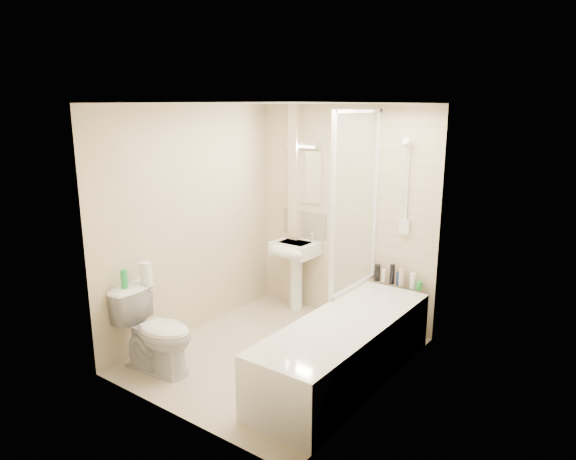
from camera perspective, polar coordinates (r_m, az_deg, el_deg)
The scene contains 26 objects.
floor at distance 5.17m, azimuth -1.37°, elevation -13.78°, with size 2.50×2.50×0.00m, color beige.
wall_back at distance 5.75m, azimuth 6.17°, elevation 1.73°, with size 2.20×0.02×2.40m, color beige.
wall_left at distance 5.46m, azimuth -10.64°, elevation 0.93°, with size 0.02×2.50×2.40m, color beige.
wall_right at distance 4.18m, azimuth 10.60°, elevation -2.99°, with size 0.02×2.50×2.40m, color beige.
ceiling at distance 4.58m, azimuth -1.55°, elevation 13.91°, with size 2.20×2.50×0.02m, color white.
tile_back at distance 5.37m, azimuth 13.12°, elevation 3.05°, with size 0.70×0.01×1.75m, color beige.
tile_right at distance 4.15m, azimuth 10.75°, elevation 0.11°, with size 0.01×2.10×1.75m, color beige.
pipe_boxing at distance 6.03m, azimuth 0.78°, elevation 2.37°, with size 0.12×0.12×2.40m, color beige.
splashback at distance 6.05m, azimuth 1.82°, elevation 0.75°, with size 0.60×0.01×0.30m, color beige.
mirror at distance 5.95m, azimuth 1.85°, elevation 5.92°, with size 0.46×0.01×0.60m, color white.
strip_light at distance 5.89m, azimuth 1.75°, elevation 9.46°, with size 0.42×0.07×0.07m, color silver.
bathtub at distance 4.68m, azimuth 6.30°, elevation -12.94°, with size 0.70×2.10×0.55m.
shower_screen at distance 5.12m, azimuth 7.57°, elevation 3.08°, with size 0.04×0.92×1.80m.
shower_fixture at distance 5.31m, azimuth 12.98°, elevation 4.27°, with size 0.10×0.16×0.99m.
pedestal_sink at distance 5.96m, azimuth 0.56°, elevation -2.99°, with size 0.50×0.47×0.96m.
bottle_black_a at distance 5.60m, azimuth 9.90°, elevation -4.68°, with size 0.06×0.06×0.18m, color black.
bottle_white_a at distance 5.57m, azimuth 10.61°, elevation -4.99°, with size 0.05×0.05×0.14m, color white.
bottle_black_b at distance 5.52m, azimuth 11.51°, elevation -4.83°, with size 0.05×0.05×0.21m, color black.
bottle_blue at distance 5.50m, azimuth 12.21°, elevation -5.29°, with size 0.05×0.05×0.14m, color navy.
bottle_cream at distance 5.49m, azimuth 12.50°, elevation -5.16°, with size 0.06×0.06×0.18m, color #C5B498.
bottle_white_b at distance 5.44m, azimuth 13.70°, elevation -5.51°, with size 0.06×0.06×0.16m, color white.
bottle_green at distance 5.43m, azimuth 14.35°, elevation -6.00°, with size 0.07×0.07×0.08m, color green.
toilet at distance 4.91m, azimuth -14.44°, elevation -10.79°, with size 0.79×0.50×0.77m, color white.
toilet_roll_lower at distance 4.98m, azimuth -15.45°, elevation -5.15°, with size 0.11×0.11×0.10m, color white.
toilet_roll_upper at distance 4.93m, azimuth -15.60°, elevation -4.09°, with size 0.11×0.11×0.11m, color white.
green_bottle at distance 4.89m, azimuth -17.74°, elevation -5.21°, with size 0.06×0.06×0.17m, color green.
Camera 1 is at (2.80, -3.63, 2.38)m, focal length 32.00 mm.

